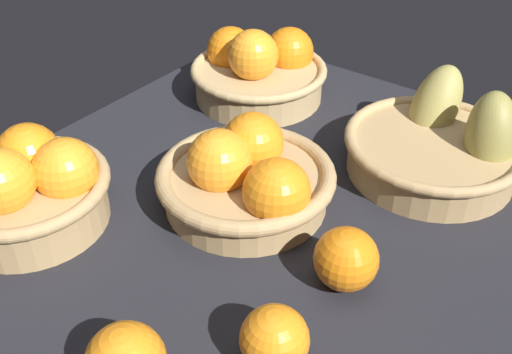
{
  "coord_description": "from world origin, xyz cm",
  "views": [
    {
      "loc": [
        -50.08,
        -36.96,
        52.45
      ],
      "look_at": [
        -0.19,
        0.17,
        7.0
      ],
      "focal_mm": 41.58,
      "sensor_mm": 36.0,
      "label": 1
    }
  ],
  "objects_px": {
    "basket_near_right_pears": "(439,145)",
    "loose_orange_front_gap": "(346,259)",
    "basket_far_left": "(29,188)",
    "basket_far_right": "(258,70)",
    "basket_center": "(247,177)",
    "loose_orange_back_gap": "(274,339)"
  },
  "relations": [
    {
      "from": "basket_center",
      "to": "loose_orange_front_gap",
      "type": "height_order",
      "value": "basket_center"
    },
    {
      "from": "basket_center",
      "to": "loose_orange_front_gap",
      "type": "bearing_deg",
      "value": -105.85
    },
    {
      "from": "basket_center",
      "to": "loose_orange_front_gap",
      "type": "xyz_separation_m",
      "value": [
        -0.05,
        -0.18,
        -0.01
      ]
    },
    {
      "from": "loose_orange_front_gap",
      "to": "loose_orange_back_gap",
      "type": "distance_m",
      "value": 0.13
    },
    {
      "from": "basket_far_left",
      "to": "loose_orange_front_gap",
      "type": "height_order",
      "value": "basket_far_left"
    },
    {
      "from": "basket_near_right_pears",
      "to": "loose_orange_back_gap",
      "type": "bearing_deg",
      "value": -179.09
    },
    {
      "from": "basket_far_right",
      "to": "basket_center",
      "type": "xyz_separation_m",
      "value": [
        -0.25,
        -0.17,
        -0.0
      ]
    },
    {
      "from": "basket_center",
      "to": "loose_orange_front_gap",
      "type": "relative_size",
      "value": 3.2
    },
    {
      "from": "basket_far_right",
      "to": "basket_near_right_pears",
      "type": "relative_size",
      "value": 0.9
    },
    {
      "from": "basket_far_right",
      "to": "basket_near_right_pears",
      "type": "height_order",
      "value": "basket_near_right_pears"
    },
    {
      "from": "basket_far_right",
      "to": "basket_far_left",
      "type": "bearing_deg",
      "value": 176.48
    },
    {
      "from": "basket_far_right",
      "to": "loose_orange_back_gap",
      "type": "distance_m",
      "value": 0.56
    },
    {
      "from": "basket_far_right",
      "to": "basket_center",
      "type": "distance_m",
      "value": 0.3
    },
    {
      "from": "basket_center",
      "to": "loose_orange_back_gap",
      "type": "relative_size",
      "value": 3.42
    },
    {
      "from": "basket_near_right_pears",
      "to": "basket_far_left",
      "type": "bearing_deg",
      "value": 138.71
    },
    {
      "from": "basket_far_right",
      "to": "basket_near_right_pears",
      "type": "distance_m",
      "value": 0.34
    },
    {
      "from": "basket_far_left",
      "to": "basket_far_right",
      "type": "bearing_deg",
      "value": -3.52
    },
    {
      "from": "basket_near_right_pears",
      "to": "loose_orange_front_gap",
      "type": "relative_size",
      "value": 3.49
    },
    {
      "from": "loose_orange_front_gap",
      "to": "loose_orange_back_gap",
      "type": "height_order",
      "value": "loose_orange_front_gap"
    },
    {
      "from": "basket_far_right",
      "to": "loose_orange_back_gap",
      "type": "bearing_deg",
      "value": -141.93
    },
    {
      "from": "basket_far_left",
      "to": "loose_orange_back_gap",
      "type": "xyz_separation_m",
      "value": [
        0.0,
        -0.37,
        -0.02
      ]
    },
    {
      "from": "basket_center",
      "to": "basket_far_left",
      "type": "bearing_deg",
      "value": 133.87
    }
  ]
}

